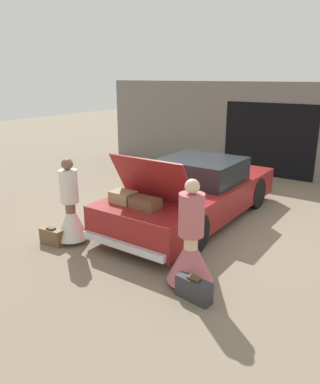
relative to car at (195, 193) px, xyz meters
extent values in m
plane|color=#7F705B|center=(0.00, -0.02, -0.58)|extent=(40.00, 40.00, 0.00)
cube|color=slate|center=(0.00, 4.49, 0.82)|extent=(12.00, 0.12, 2.80)
cube|color=black|center=(0.00, 4.42, 0.52)|extent=(2.80, 0.02, 2.20)
cube|color=maroon|center=(0.00, -0.02, -0.10)|extent=(1.81, 4.67, 0.60)
cube|color=#1E2328|center=(0.00, 0.26, 0.45)|extent=(1.59, 1.50, 0.50)
cylinder|color=black|center=(-0.83, 1.43, -0.22)|extent=(0.18, 0.71, 0.71)
cylinder|color=black|center=(0.83, 1.43, -0.22)|extent=(0.18, 0.71, 0.71)
cylinder|color=black|center=(-0.83, -1.42, -0.22)|extent=(0.18, 0.71, 0.71)
cylinder|color=black|center=(0.83, -1.42, -0.22)|extent=(0.18, 0.71, 0.71)
cube|color=silver|center=(0.00, -2.39, -0.30)|extent=(1.72, 0.10, 0.12)
cube|color=maroon|center=(0.00, -1.54, 0.63)|extent=(1.53, 0.51, 0.87)
cube|color=#9E8460|center=(-0.46, -1.80, 0.31)|extent=(0.42, 0.33, 0.21)
cube|color=brown|center=(0.04, -1.80, 0.29)|extent=(0.49, 0.34, 0.17)
cylinder|color=brown|center=(-1.28, -2.32, -0.19)|extent=(0.18, 0.18, 0.76)
cone|color=silver|center=(-1.28, -2.32, -0.16)|extent=(0.62, 0.62, 0.69)
cylinder|color=silver|center=(-1.28, -2.32, 0.49)|extent=(0.33, 0.33, 0.60)
sphere|color=brown|center=(-1.28, -2.32, 0.90)|extent=(0.21, 0.21, 0.21)
cylinder|color=beige|center=(1.28, -2.37, -0.18)|extent=(0.20, 0.20, 0.78)
cone|color=#B25B60|center=(1.28, -2.37, -0.15)|extent=(0.70, 0.70, 0.71)
cylinder|color=#B25B60|center=(1.28, -2.37, 0.52)|extent=(0.37, 0.37, 0.62)
sphere|color=beige|center=(1.28, -2.37, 0.93)|extent=(0.21, 0.21, 0.21)
cube|color=brown|center=(-1.48, -2.63, -0.43)|extent=(0.47, 0.20, 0.30)
cube|color=#4C3823|center=(-1.48, -2.63, -0.26)|extent=(0.17, 0.11, 0.02)
cube|color=#2D2D33|center=(1.53, -2.69, -0.42)|extent=(0.55, 0.25, 0.31)
cube|color=#4C3823|center=(1.53, -2.69, -0.24)|extent=(0.20, 0.13, 0.02)
camera|label=1|loc=(3.72, -6.65, 2.38)|focal=35.00mm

